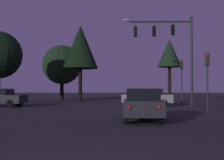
# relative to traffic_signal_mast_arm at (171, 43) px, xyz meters

# --- Properties ---
(ground_plane) EXTENTS (168.00, 168.00, 0.00)m
(ground_plane) POSITION_rel_traffic_signal_mast_arm_xyz_m (-4.79, 4.30, -5.56)
(ground_plane) COLOR #262326
(ground_plane) RESTS_ON ground
(traffic_signal_mast_arm) EXTENTS (6.12, 0.55, 7.96)m
(traffic_signal_mast_arm) POSITION_rel_traffic_signal_mast_arm_xyz_m (0.00, 0.00, 0.00)
(traffic_signal_mast_arm) COLOR #232326
(traffic_signal_mast_arm) RESTS_ON ground
(traffic_light_corner_left) EXTENTS (0.34, 0.37, 4.47)m
(traffic_light_corner_left) POSITION_rel_traffic_signal_mast_arm_xyz_m (1.84, 4.98, -2.40)
(traffic_light_corner_left) COLOR #232326
(traffic_light_corner_left) RESTS_ON ground
(traffic_light_corner_right) EXTENTS (0.36, 0.39, 4.04)m
(traffic_light_corner_right) POSITION_rel_traffic_signal_mast_arm_xyz_m (1.85, -4.53, -2.68)
(traffic_light_corner_right) COLOR #232326
(traffic_light_corner_right) RESTS_ON ground
(car_nearside_lane) EXTENTS (1.82, 4.34, 1.52)m
(car_nearside_lane) POSITION_rel_traffic_signal_mast_arm_xyz_m (-3.14, -11.53, -4.77)
(car_nearside_lane) COLOR #232328
(car_nearside_lane) RESTS_ON ground
(car_crossing_left) EXTENTS (4.59, 2.10, 1.52)m
(car_crossing_left) POSITION_rel_traffic_signal_mast_arm_xyz_m (-2.05, 0.14, -4.76)
(car_crossing_left) COLOR gray
(car_crossing_left) RESTS_ON ground
(tree_left_far) EXTENTS (4.26, 4.26, 9.14)m
(tree_left_far) POSITION_rel_traffic_signal_mast_arm_xyz_m (-9.42, 8.81, 0.95)
(tree_left_far) COLOR black
(tree_left_far) RESTS_ON ground
(tree_right_cluster) EXTENTS (2.96, 2.96, 7.63)m
(tree_right_cluster) POSITION_rel_traffic_signal_mast_arm_xyz_m (1.41, 10.51, 0.27)
(tree_right_cluster) COLOR black
(tree_right_cluster) RESTS_ON ground
(tree_lot_edge) EXTENTS (5.29, 5.29, 7.42)m
(tree_lot_edge) POSITION_rel_traffic_signal_mast_arm_xyz_m (-12.67, 13.35, -0.80)
(tree_lot_edge) COLOR black
(tree_lot_edge) RESTS_ON ground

